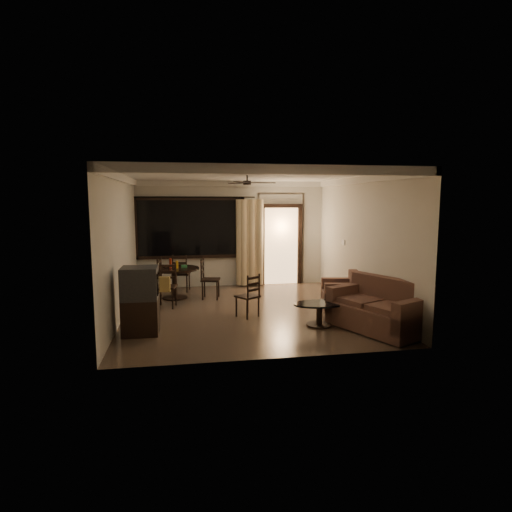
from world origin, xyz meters
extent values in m
plane|color=#7F6651|center=(0.00, 0.00, 0.00)|extent=(5.50, 5.50, 0.00)
plane|color=beige|center=(0.00, 2.75, 1.40)|extent=(5.00, 0.00, 5.00)
plane|color=beige|center=(0.00, -2.75, 1.40)|extent=(5.00, 0.00, 5.00)
plane|color=beige|center=(-2.50, 0.00, 1.40)|extent=(0.00, 5.50, 5.50)
plane|color=beige|center=(2.50, 0.00, 1.40)|extent=(0.00, 5.50, 5.50)
plane|color=white|center=(0.00, 0.00, 2.80)|extent=(5.50, 5.50, 0.00)
cube|color=black|center=(-1.10, 2.72, 1.57)|extent=(2.70, 0.04, 1.45)
cylinder|color=black|center=(-1.00, 2.63, 2.38)|extent=(3.20, 0.03, 0.03)
cube|color=#FFC684|center=(1.35, 2.71, 1.05)|extent=(0.91, 0.03, 2.08)
cube|color=white|center=(2.48, 1.05, 1.30)|extent=(0.02, 0.18, 0.12)
cylinder|color=black|center=(0.00, 0.00, 2.74)|extent=(0.03, 0.03, 0.12)
cylinder|color=black|center=(0.00, 0.00, 2.65)|extent=(0.16, 0.16, 0.08)
cylinder|color=black|center=(-1.51, 1.43, 0.71)|extent=(1.16, 1.16, 0.04)
cylinder|color=black|center=(-1.51, 1.43, 0.36)|extent=(0.12, 0.12, 0.68)
cylinder|color=black|center=(-1.51, 1.43, 0.01)|extent=(0.58, 0.58, 0.03)
cylinder|color=maroon|center=(-1.60, 1.50, 0.84)|extent=(0.06, 0.06, 0.22)
cylinder|color=#CC9215|center=(-1.45, 1.37, 0.82)|extent=(0.06, 0.06, 0.18)
cube|color=#24783F|center=(-1.28, 1.51, 0.75)|extent=(0.14, 0.10, 0.05)
cube|color=black|center=(-2.05, 1.60, 0.45)|extent=(0.49, 0.49, 0.04)
cube|color=black|center=(-0.68, 1.27, 0.45)|extent=(0.49, 0.49, 0.04)
cube|color=black|center=(-1.68, 0.60, 0.45)|extent=(0.49, 0.49, 0.04)
cube|color=tan|center=(-1.72, 0.37, 0.55)|extent=(0.29, 0.13, 0.32)
cube|color=black|center=(-1.36, 2.22, 0.45)|extent=(0.49, 0.49, 0.04)
cube|color=black|center=(-2.05, -1.21, 0.31)|extent=(0.62, 0.56, 0.62)
cube|color=black|center=(-2.05, -1.21, 0.89)|extent=(0.62, 0.56, 0.55)
cube|color=black|center=(-1.74, -1.21, 0.89)|extent=(0.03, 0.44, 0.38)
cube|color=#41241E|center=(2.05, -1.74, 0.23)|extent=(1.50, 1.90, 0.42)
cube|color=#41241E|center=(2.36, -1.60, 0.58)|extent=(0.88, 1.62, 0.68)
cube|color=#41241E|center=(2.35, -2.42, 0.44)|extent=(0.89, 0.54, 0.52)
cube|color=#41241E|center=(1.75, -1.06, 0.44)|extent=(0.89, 0.54, 0.52)
cube|color=#41241E|center=(2.00, -1.76, 0.47)|extent=(1.18, 1.60, 0.13)
cube|color=#41241E|center=(1.99, -0.17, 0.20)|extent=(0.92, 0.92, 0.36)
cube|color=#41241E|center=(2.28, -0.23, 0.50)|extent=(0.34, 0.79, 0.59)
cube|color=#41241E|center=(1.93, -0.47, 0.38)|extent=(0.79, 0.32, 0.45)
cube|color=#41241E|center=(2.06, 0.13, 0.38)|extent=(0.79, 0.32, 0.45)
cube|color=#41241E|center=(1.95, -0.16, 0.41)|extent=(0.66, 0.69, 0.11)
ellipsoid|color=navy|center=(1.95, -0.16, 0.51)|extent=(0.33, 0.27, 0.10)
ellipsoid|color=black|center=(1.15, -1.27, 0.41)|extent=(0.97, 0.58, 0.03)
cylinder|color=black|center=(1.15, -1.27, 0.21)|extent=(0.11, 0.11, 0.39)
cylinder|color=black|center=(1.15, -1.27, 0.02)|extent=(0.48, 0.48, 0.03)
cube|color=black|center=(-0.07, -0.44, 0.41)|extent=(0.54, 0.54, 0.04)
camera|label=1|loc=(-1.31, -8.63, 2.31)|focal=30.00mm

